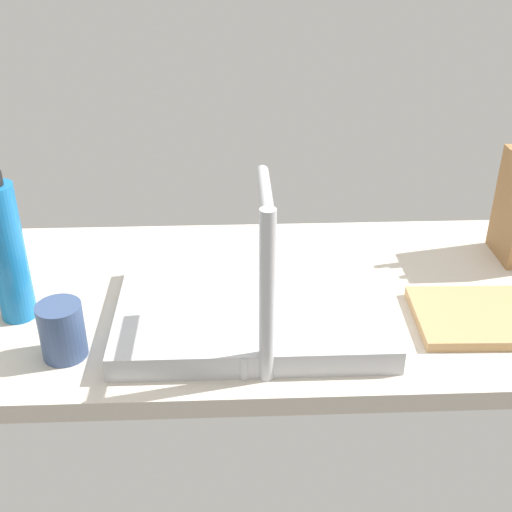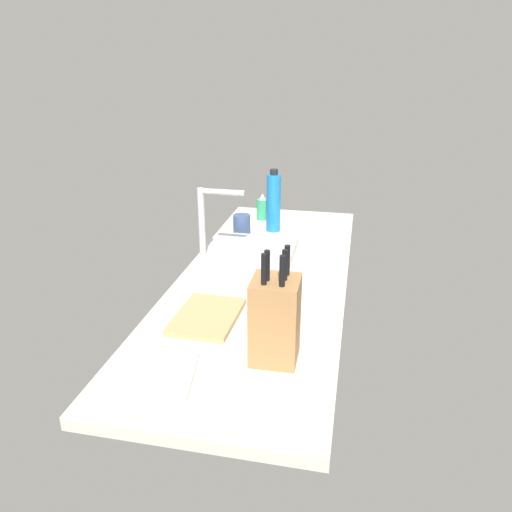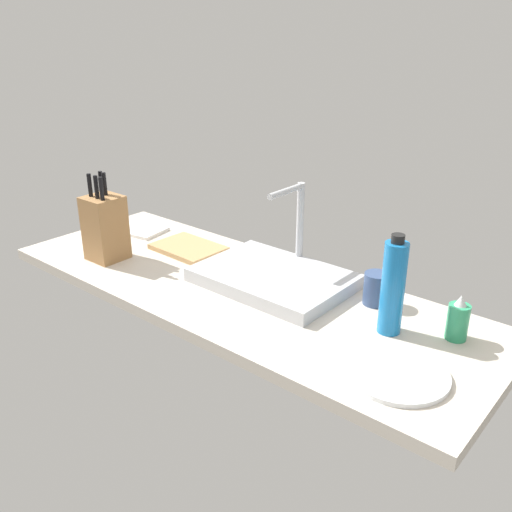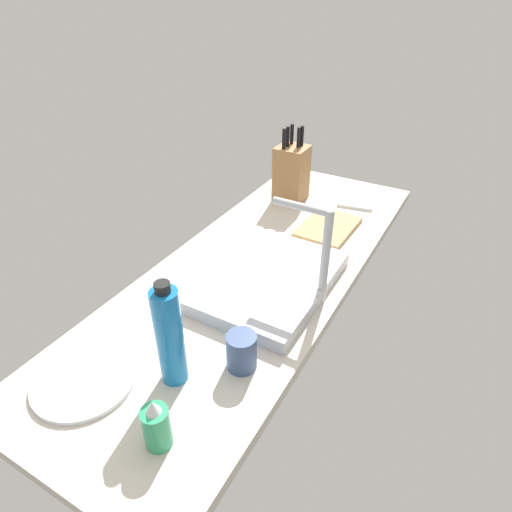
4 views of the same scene
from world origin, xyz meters
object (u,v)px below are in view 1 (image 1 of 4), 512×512
cutting_board (485,317)px  coffee_mug (62,331)px  water_bottle (7,252)px  sink_basin (252,309)px  faucet (265,274)px

cutting_board → coffee_mug: size_ratio=2.57×
coffee_mug → water_bottle: bearing=-48.0°
sink_basin → cutting_board: sink_basin is taller
coffee_mug → faucet: bearing=171.4°
water_bottle → faucet: bearing=158.8°
cutting_board → faucet: bearing=16.2°
cutting_board → sink_basin: bearing=-3.2°
sink_basin → water_bottle: 42.74cm
cutting_board → coffee_mug: (71.41, 6.51, 3.87)cm
cutting_board → water_bottle: size_ratio=0.90×
sink_basin → water_bottle: (41.25, -2.93, 10.76)cm
faucet → water_bottle: bearing=-21.2°
sink_basin → cutting_board: bearing=176.8°
faucet → cutting_board: (-39.20, -11.37, -16.60)cm
sink_basin → coffee_mug: 32.06cm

